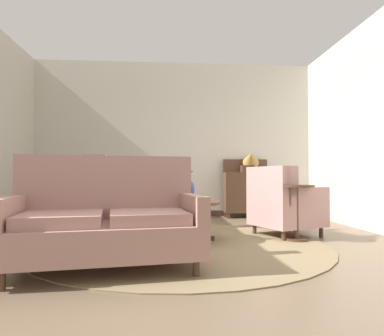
{
  "coord_description": "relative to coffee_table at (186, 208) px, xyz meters",
  "views": [
    {
      "loc": [
        -0.15,
        -3.79,
        0.81
      ],
      "look_at": [
        0.19,
        0.91,
        0.94
      ],
      "focal_mm": 31.75,
      "sensor_mm": 36.0,
      "label": 1
    }
  ],
  "objects": [
    {
      "name": "armchair_far_left",
      "position": [
        -1.33,
        0.11,
        0.03
      ],
      "size": [
        0.92,
        0.8,
        1.08
      ],
      "rotation": [
        0.0,
        0.0,
        4.72
      ],
      "color": "tan",
      "rests_on": "ground"
    },
    {
      "name": "porcelain_vase",
      "position": [
        0.03,
        -0.06,
        0.26
      ],
      "size": [
        0.15,
        0.15,
        0.38
      ],
      "color": "#384C93",
      "rests_on": "coffee_table"
    },
    {
      "name": "wall_back",
      "position": [
        -0.08,
        2.78,
        1.19
      ],
      "size": [
        5.95,
        0.08,
        3.21
      ],
      "primitive_type": "cube",
      "color": "beige",
      "rests_on": "ground"
    },
    {
      "name": "side_table",
      "position": [
        1.4,
        -0.07,
        0.01
      ],
      "size": [
        0.47,
        0.47,
        0.71
      ],
      "color": "#4C3323",
      "rests_on": "ground"
    },
    {
      "name": "coffee_table",
      "position": [
        0.0,
        0.0,
        0.0
      ],
      "size": [
        0.88,
        0.88,
        0.51
      ],
      "color": "#4C3323",
      "rests_on": "ground"
    },
    {
      "name": "sideboard",
      "position": [
        1.37,
        2.48,
        0.11
      ],
      "size": [
        0.92,
        0.38,
        1.18
      ],
      "color": "#4C3323",
      "rests_on": "ground"
    },
    {
      "name": "settee",
      "position": [
        -0.77,
        -1.25,
        -0.0
      ],
      "size": [
        1.74,
        1.09,
        1.02
      ],
      "rotation": [
        0.0,
        0.0,
        0.16
      ],
      "color": "tan",
      "rests_on": "ground"
    },
    {
      "name": "area_rug",
      "position": [
        -0.08,
        -0.2,
        -0.41
      ],
      "size": [
        3.5,
        3.5,
        0.01
      ],
      "primitive_type": "cylinder",
      "color": "#847051",
      "rests_on": "ground"
    },
    {
      "name": "baseboard_back",
      "position": [
        -0.08,
        2.72,
        -0.36
      ],
      "size": [
        5.79,
        0.03,
        0.12
      ],
      "primitive_type": "cube",
      "color": "#4C3323",
      "rests_on": "ground"
    },
    {
      "name": "gramophone",
      "position": [
        1.42,
        2.4,
        0.74
      ],
      "size": [
        0.41,
        0.49,
        0.51
      ],
      "color": "#4C3323",
      "rests_on": "sideboard"
    },
    {
      "name": "armchair_back_corner",
      "position": [
        1.35,
        0.29,
        0.01
      ],
      "size": [
        1.04,
        1.01,
        0.95
      ],
      "rotation": [
        0.0,
        0.0,
        1.96
      ],
      "color": "tan",
      "rests_on": "ground"
    },
    {
      "name": "ground",
      "position": [
        -0.08,
        -0.5,
        -0.42
      ],
      "size": [
        9.19,
        9.19,
        0.0
      ],
      "primitive_type": "plane",
      "color": "brown"
    },
    {
      "name": "armchair_beside_settee",
      "position": [
        -0.36,
        1.27,
        0.01
      ],
      "size": [
        1.02,
        1.05,
        1.01
      ],
      "rotation": [
        0.0,
        0.0,
        3.38
      ],
      "color": "tan",
      "rests_on": "ground"
    },
    {
      "name": "wall_right",
      "position": [
        2.81,
        0.48,
        1.19
      ],
      "size": [
        0.08,
        4.6,
        3.21
      ],
      "primitive_type": "cube",
      "color": "beige",
      "rests_on": "ground"
    }
  ]
}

